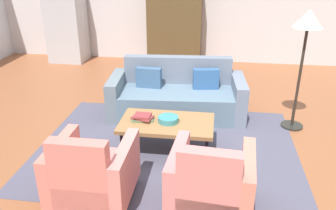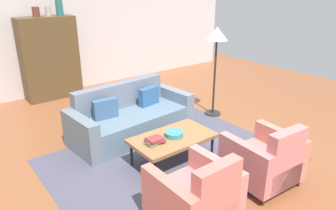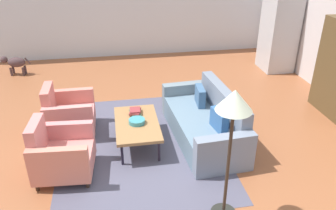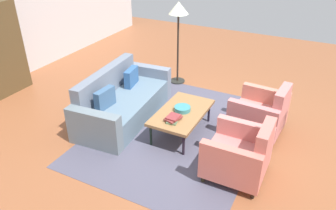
% 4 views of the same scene
% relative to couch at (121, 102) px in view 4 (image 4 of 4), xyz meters
% --- Properties ---
extents(ground_plane, '(11.71, 11.71, 0.00)m').
position_rel_couch_xyz_m(ground_plane, '(0.21, -1.19, -0.29)').
color(ground_plane, '#945533').
extents(area_rug, '(3.40, 2.60, 0.01)m').
position_rel_couch_xyz_m(area_rug, '(0.01, -1.14, -0.28)').
color(area_rug, '#4F4E61').
rests_on(area_rug, ground).
extents(couch, '(2.16, 1.05, 0.86)m').
position_rel_couch_xyz_m(couch, '(0.00, 0.00, 0.00)').
color(couch, slate).
rests_on(couch, ground).
extents(coffee_table, '(1.20, 0.70, 0.41)m').
position_rel_couch_xyz_m(coffee_table, '(0.01, -1.19, 0.09)').
color(coffee_table, black).
rests_on(coffee_table, ground).
extents(armchair_left, '(0.80, 0.80, 0.88)m').
position_rel_couch_xyz_m(armchair_left, '(-0.59, -2.35, 0.06)').
color(armchair_left, '#2B2718').
rests_on(armchair_left, ground).
extents(armchair_right, '(0.86, 0.86, 0.88)m').
position_rel_couch_xyz_m(armchair_right, '(0.60, -2.35, 0.06)').
color(armchair_right, '#2B2321').
rests_on(armchair_right, ground).
extents(fruit_bowl, '(0.26, 0.26, 0.07)m').
position_rel_couch_xyz_m(fruit_bowl, '(0.03, -1.19, 0.16)').
color(fruit_bowl, teal).
rests_on(fruit_bowl, coffee_table).
extents(book_stack, '(0.30, 0.23, 0.08)m').
position_rel_couch_xyz_m(book_stack, '(-0.31, -1.19, 0.16)').
color(book_stack, '#567553').
rests_on(book_stack, coffee_table).
extents(floor_lamp, '(0.40, 0.40, 1.72)m').
position_rel_couch_xyz_m(floor_lamp, '(1.77, -0.27, 1.16)').
color(floor_lamp, '#252722').
rests_on(floor_lamp, ground).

